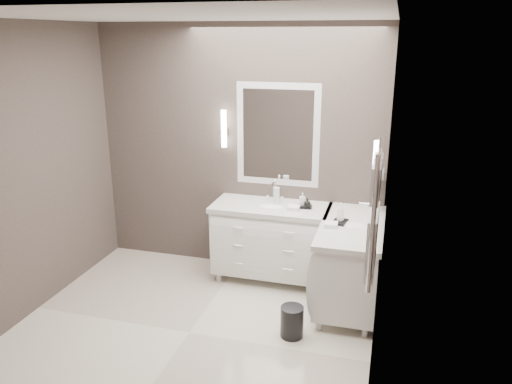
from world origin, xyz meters
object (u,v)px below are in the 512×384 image
(waste_bin, at_px, (292,322))
(vanity_right, at_px, (350,259))
(vanity_back, at_px, (271,237))
(towel_ladder, at_px, (374,220))

(waste_bin, bearing_deg, vanity_right, 58.77)
(vanity_back, xyz_separation_m, vanity_right, (0.88, -0.33, 0.00))
(vanity_back, height_order, vanity_right, same)
(vanity_back, bearing_deg, towel_ladder, -55.90)
(vanity_back, relative_size, waste_bin, 4.33)
(vanity_back, distance_m, towel_ladder, 2.16)
(vanity_back, distance_m, vanity_right, 0.93)
(towel_ladder, distance_m, waste_bin, 1.53)
(vanity_back, xyz_separation_m, towel_ladder, (1.10, -1.63, 0.91))
(vanity_back, bearing_deg, vanity_right, -20.38)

